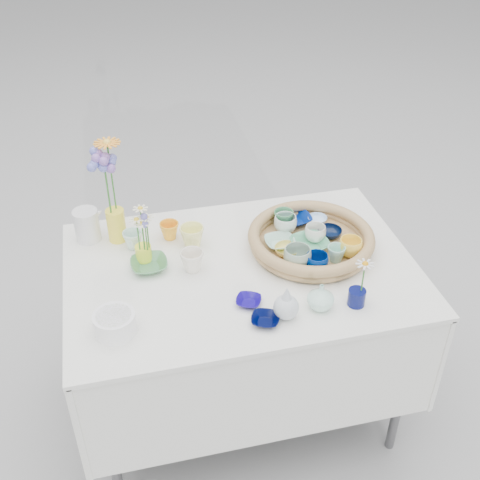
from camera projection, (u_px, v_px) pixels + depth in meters
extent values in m
plane|color=#999999|center=(241.00, 405.00, 2.62)|extent=(80.00, 80.00, 0.00)
imported|color=navy|center=(294.00, 219.00, 2.37)|extent=(0.15, 0.15, 0.03)
imported|color=black|center=(330.00, 233.00, 2.30)|extent=(0.10, 0.10, 0.03)
imported|color=yellow|center=(350.00, 247.00, 2.19)|extent=(0.11, 0.11, 0.07)
imported|color=#55A279|center=(310.00, 244.00, 2.23)|extent=(0.16, 0.16, 0.03)
imported|color=#8BA692|center=(297.00, 258.00, 2.13)|extent=(0.12, 0.12, 0.08)
imported|color=#A0D1BD|center=(280.00, 242.00, 2.25)|extent=(0.11, 0.11, 0.03)
imported|color=silver|center=(285.00, 224.00, 2.31)|extent=(0.12, 0.12, 0.07)
imported|color=white|center=(315.00, 233.00, 2.26)|extent=(0.09, 0.09, 0.06)
imported|color=#B8DBFE|center=(317.00, 220.00, 2.38)|extent=(0.09, 0.09, 0.02)
imported|color=navy|center=(317.00, 262.00, 2.12)|extent=(0.10, 0.10, 0.06)
imported|color=#FCDB5D|center=(287.00, 251.00, 2.20)|extent=(0.10, 0.10, 0.03)
imported|color=#91CFBB|center=(336.00, 254.00, 2.16)|extent=(0.08, 0.08, 0.06)
imported|color=#3E8455|center=(284.00, 219.00, 2.34)|extent=(0.09, 0.09, 0.07)
imported|color=#FBA523|center=(169.00, 231.00, 2.31)|extent=(0.09, 0.09, 0.07)
imported|color=#FFFC8F|center=(192.00, 237.00, 2.26)|extent=(0.10, 0.10, 0.09)
imported|color=#4B8857|center=(149.00, 265.00, 2.16)|extent=(0.14, 0.14, 0.03)
imported|color=white|center=(192.00, 261.00, 2.14)|extent=(0.10, 0.10, 0.08)
imported|color=#130675|center=(249.00, 301.00, 2.01)|extent=(0.11, 0.11, 0.02)
imported|color=silver|center=(133.00, 240.00, 2.26)|extent=(0.09, 0.09, 0.07)
imported|color=black|center=(265.00, 320.00, 1.93)|extent=(0.12, 0.12, 0.02)
imported|color=silver|center=(321.00, 297.00, 1.97)|extent=(0.10, 0.10, 0.09)
cylinder|color=#080E49|center=(357.00, 297.00, 1.99)|extent=(0.07, 0.07, 0.06)
cylinder|color=yellow|center=(116.00, 225.00, 2.28)|extent=(0.08, 0.08, 0.13)
cylinder|color=#F8FF36|center=(144.00, 253.00, 2.19)|extent=(0.06, 0.06, 0.06)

